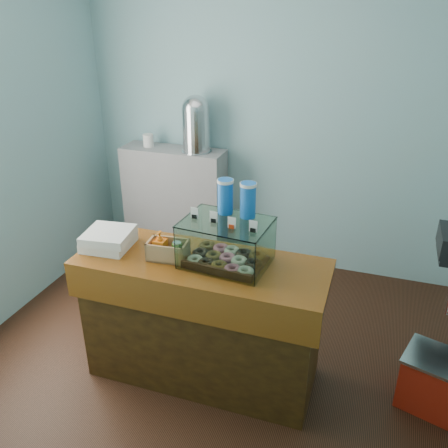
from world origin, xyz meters
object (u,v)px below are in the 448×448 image
at_px(display_case, 229,238).
at_px(coffee_urn, 196,123).
at_px(counter, 202,319).
at_px(red_cooler, 437,383).

relative_size(display_case, coffee_urn, 1.06).
bearing_deg(counter, coffee_urn, 112.55).
xyz_separation_m(counter, display_case, (0.16, 0.06, 0.60)).
xyz_separation_m(display_case, coffee_urn, (-0.81, 1.50, 0.31)).
distance_m(coffee_urn, red_cooler, 2.82).
relative_size(coffee_urn, red_cooler, 1.02).
xyz_separation_m(counter, red_cooler, (1.51, 0.20, -0.27)).
bearing_deg(red_cooler, counter, -155.25).
height_order(coffee_urn, red_cooler, coffee_urn).
height_order(counter, red_cooler, counter).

